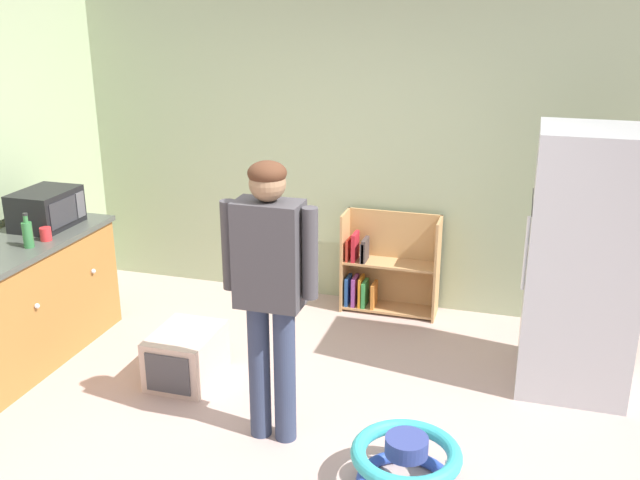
% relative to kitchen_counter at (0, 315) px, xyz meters
% --- Properties ---
extents(ground_plane, '(12.00, 12.00, 0.00)m').
position_rel_kitchen_counter_xyz_m(ground_plane, '(2.20, -0.31, -0.45)').
color(ground_plane, '#B59A91').
rests_on(ground_plane, ground).
extents(back_wall, '(5.20, 0.06, 2.70)m').
position_rel_kitchen_counter_xyz_m(back_wall, '(2.20, 2.02, 0.90)').
color(back_wall, '#9DAD88').
rests_on(back_wall, ground).
extents(kitchen_counter, '(0.65, 2.05, 0.90)m').
position_rel_kitchen_counter_xyz_m(kitchen_counter, '(0.00, 0.00, 0.00)').
color(kitchen_counter, '#A46B32').
rests_on(kitchen_counter, ground).
extents(refrigerator, '(0.73, 0.68, 1.78)m').
position_rel_kitchen_counter_xyz_m(refrigerator, '(3.82, 0.98, 0.44)').
color(refrigerator, '#B7BABF').
rests_on(refrigerator, ground).
extents(bookshelf, '(0.80, 0.28, 0.85)m').
position_rel_kitchen_counter_xyz_m(bookshelf, '(2.34, 1.83, -0.09)').
color(bookshelf, tan).
rests_on(bookshelf, ground).
extents(standing_person, '(0.57, 0.22, 1.72)m').
position_rel_kitchen_counter_xyz_m(standing_person, '(2.08, -0.19, 0.58)').
color(standing_person, '#313C58').
rests_on(standing_person, ground).
extents(baby_walker, '(0.60, 0.60, 0.32)m').
position_rel_kitchen_counter_xyz_m(baby_walker, '(2.94, -0.45, -0.29)').
color(baby_walker, '#2C4BB0').
rests_on(baby_walker, ground).
extents(pet_carrier, '(0.42, 0.55, 0.36)m').
position_rel_kitchen_counter_xyz_m(pet_carrier, '(1.26, 0.28, -0.27)').
color(pet_carrier, beige).
rests_on(pet_carrier, ground).
extents(microwave, '(0.37, 0.48, 0.28)m').
position_rel_kitchen_counter_xyz_m(microwave, '(-0.01, 0.63, 0.59)').
color(microwave, black).
rests_on(microwave, kitchen_counter).
extents(green_glass_bottle, '(0.07, 0.07, 0.25)m').
position_rel_kitchen_counter_xyz_m(green_glass_bottle, '(0.16, 0.19, 0.55)').
color(green_glass_bottle, '#33753D').
rests_on(green_glass_bottle, kitchen_counter).
extents(red_cup, '(0.08, 0.08, 0.09)m').
position_rel_kitchen_counter_xyz_m(red_cup, '(0.18, 0.35, 0.50)').
color(red_cup, red).
rests_on(red_cup, kitchen_counter).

